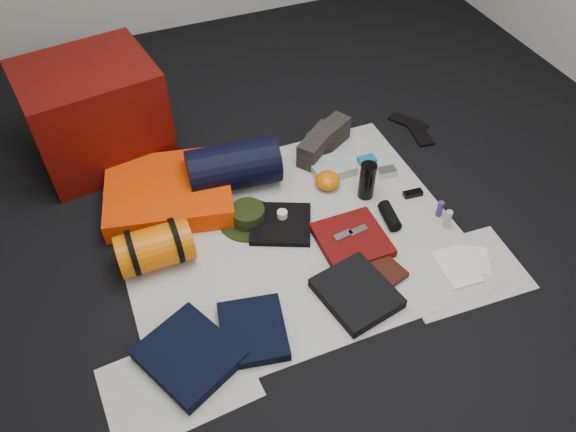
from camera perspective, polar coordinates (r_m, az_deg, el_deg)
name	(u,v)px	position (r m, az deg, el deg)	size (l,w,h in m)	color
floor	(290,238)	(2.76, 0.18, -2.23)	(4.50, 4.50, 0.02)	black
newspaper_mat	(290,236)	(2.75, 0.18, -2.05)	(1.60, 1.30, 0.01)	silver
newspaper_sheet_front_left	(179,383)	(2.35, -11.06, -16.28)	(0.58, 0.40, 0.00)	silver
newspaper_sheet_front_right	(460,272)	(2.73, 17.10, -5.42)	(0.58, 0.40, 0.00)	silver
red_cabinet	(95,113)	(3.20, -19.04, 9.84)	(0.66, 0.55, 0.55)	#520A06
sleeping_pad	(169,192)	(2.94, -12.01, 2.40)	(0.63, 0.51, 0.11)	#E53902
stuff_sack	(155,248)	(2.64, -13.35, -3.17)	(0.20, 0.20, 0.34)	#D45D03
sack_strap_left	(133,253)	(2.63, -15.48, -3.64)	(0.22, 0.22, 0.03)	black
sack_strap_right	(176,240)	(2.63, -11.29, -2.45)	(0.22, 0.22, 0.03)	black
navy_duffel	(233,166)	(2.94, -5.57, 5.04)	(0.25, 0.25, 0.47)	black
boonie_brim	(248,220)	(2.82, -4.07, -0.40)	(0.30, 0.30, 0.01)	black
boonie_crown	(248,214)	(2.79, -4.11, 0.18)	(0.17, 0.17, 0.07)	black
hiking_boot_left	(317,146)	(3.14, 2.99, 7.15)	(0.29, 0.11, 0.14)	#2D2723
hiking_boot_right	(328,136)	(3.21, 4.10, 8.10)	(0.29, 0.11, 0.14)	#2D2723
flip_flop_left	(409,122)	(3.49, 12.15, 9.29)	(0.09, 0.23, 0.01)	black
flip_flop_right	(419,132)	(3.43, 13.18, 8.28)	(0.09, 0.25, 0.01)	black
trousers_navy_a	(189,355)	(2.37, -10.01, -13.75)	(0.32, 0.37, 0.06)	black
trousers_navy_b	(253,331)	(2.40, -3.59, -11.57)	(0.27, 0.31, 0.05)	black
trousers_charcoal	(357,293)	(2.52, 6.98, -7.78)	(0.29, 0.33, 0.05)	black
black_tshirt	(281,224)	(2.78, -0.74, -0.81)	(0.29, 0.27, 0.03)	black
red_shirt	(352,240)	(2.72, 6.51, -2.41)	(0.32, 0.32, 0.04)	#580A09
orange_stuff_sack	(328,180)	(2.97, 4.04, 3.63)	(0.13, 0.13, 0.09)	#D45D03
first_aid_pouch	(332,167)	(3.07, 4.52, 4.94)	(0.22, 0.17, 0.06)	#9BA39A
water_bottle	(367,181)	(2.90, 8.04, 3.58)	(0.08, 0.08, 0.21)	black
speaker	(390,216)	(2.84, 10.29, 0.01)	(0.06, 0.06, 0.17)	black
compact_camera	(386,172)	(3.09, 9.97, 4.43)	(0.10, 0.06, 0.04)	#B7B7BC
cyan_case	(367,160)	(3.15, 8.02, 5.63)	(0.10, 0.06, 0.03)	#0F5F95
toiletry_purple	(440,209)	(2.91, 15.17, 0.71)	(0.03, 0.03, 0.09)	#402371
toiletry_clear	(448,219)	(2.86, 15.90, -0.31)	(0.03, 0.03, 0.10)	#9FA39F
paperback_book	(381,268)	(2.64, 9.46, -5.19)	(0.14, 0.22, 0.03)	black
map_booklet	(457,267)	(2.73, 16.77, -4.96)	(0.15, 0.23, 0.01)	silver
map_printout	(475,260)	(2.79, 18.47, -4.25)	(0.13, 0.16, 0.01)	silver
sunglasses	(413,194)	(3.00, 12.57, 2.24)	(0.10, 0.04, 0.03)	black
key_cluster	(178,390)	(2.33, -11.08, -17.00)	(0.06, 0.06, 0.01)	#B7B7BC
tape_roll	(282,214)	(2.78, -0.59, 0.18)	(0.05, 0.05, 0.04)	silver
energy_bar_a	(343,235)	(2.70, 5.62, -1.96)	(0.10, 0.04, 0.01)	#B7B7BC
energy_bar_b	(358,231)	(2.72, 7.13, -1.49)	(0.10, 0.04, 0.01)	#B7B7BC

